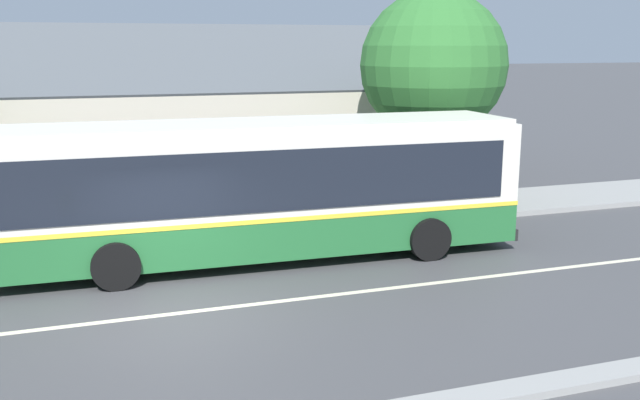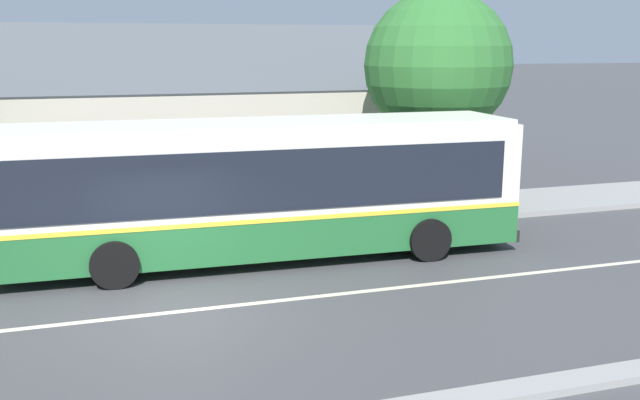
% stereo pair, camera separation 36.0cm
% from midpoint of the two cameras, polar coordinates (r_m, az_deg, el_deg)
% --- Properties ---
extents(ground_plane, '(300.00, 300.00, 0.00)m').
position_cam_midpoint_polar(ground_plane, '(13.74, -10.98, -8.83)').
color(ground_plane, '#424244').
extents(sidewalk_far, '(60.00, 3.00, 0.15)m').
position_cam_midpoint_polar(sidewalk_far, '(19.42, -13.09, -2.40)').
color(sidewalk_far, gray).
rests_on(sidewalk_far, ground).
extents(lane_divider_stripe, '(60.00, 0.16, 0.01)m').
position_cam_midpoint_polar(lane_divider_stripe, '(13.74, -10.98, -8.81)').
color(lane_divider_stripe, beige).
rests_on(lane_divider_stripe, ground).
extents(community_building, '(28.54, 10.71, 6.69)m').
position_cam_midpoint_polar(community_building, '(27.64, -18.60, 5.29)').
color(community_building, beige).
rests_on(community_building, ground).
extents(transit_bus, '(12.13, 3.02, 3.21)m').
position_cam_midpoint_polar(transit_bus, '(16.41, -4.14, 1.12)').
color(transit_bus, '#236633').
rests_on(transit_bus, ground).
extents(street_tree_primary, '(4.42, 4.42, 6.51)m').
position_cam_midpoint_polar(street_tree_primary, '(21.85, 9.93, 10.19)').
color(street_tree_primary, '#4C3828').
rests_on(street_tree_primary, ground).
extents(bus_stop_sign, '(0.36, 0.07, 2.40)m').
position_cam_midpoint_polar(bus_stop_sign, '(21.10, 13.86, 3.07)').
color(bus_stop_sign, gray).
rests_on(bus_stop_sign, sidewalk_far).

